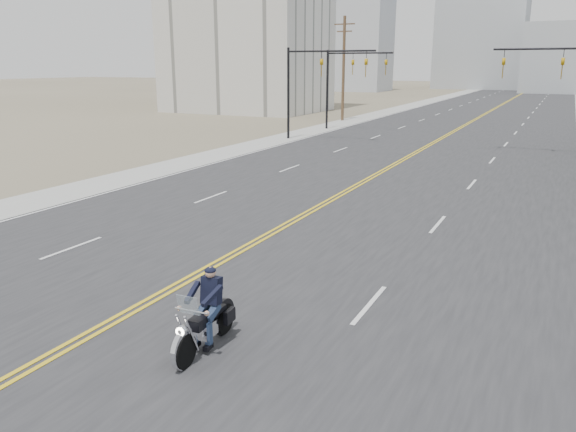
# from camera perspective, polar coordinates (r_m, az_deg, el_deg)

# --- Properties ---
(ground_plane) EXTENTS (400.00, 400.00, 0.00)m
(ground_plane) POSITION_cam_1_polar(r_m,az_deg,el_deg) (13.42, -18.81, -11.02)
(ground_plane) COLOR #776D56
(ground_plane) RESTS_ON ground
(road) EXTENTS (20.00, 200.00, 0.01)m
(road) POSITION_cam_1_polar(r_m,az_deg,el_deg) (79.02, 20.05, 10.08)
(road) COLOR #303033
(road) RESTS_ON ground
(sidewalk_left) EXTENTS (3.00, 200.00, 0.01)m
(sidewalk_left) POSITION_cam_1_polar(r_m,az_deg,el_deg) (81.12, 11.85, 10.77)
(sidewalk_left) COLOR #A5A5A0
(sidewalk_left) RESTS_ON ground
(traffic_mast_left) EXTENTS (7.10, 0.26, 7.00)m
(traffic_mast_left) POSITION_cam_1_polar(r_m,az_deg,el_deg) (44.08, 2.46, 14.09)
(traffic_mast_left) COLOR black
(traffic_mast_left) RESTS_ON ground
(traffic_mast_right) EXTENTS (7.10, 0.26, 7.00)m
(traffic_mast_right) POSITION_cam_1_polar(r_m,az_deg,el_deg) (40.33, 27.10, 12.40)
(traffic_mast_right) COLOR black
(traffic_mast_right) RESTS_ON ground
(traffic_mast_far) EXTENTS (6.10, 0.26, 7.00)m
(traffic_mast_far) POSITION_cam_1_polar(r_m,az_deg,el_deg) (51.62, 5.81, 14.10)
(traffic_mast_far) COLOR black
(traffic_mast_far) RESTS_ON ground
(utility_pole_left) EXTENTS (2.20, 0.30, 10.50)m
(utility_pole_left) POSITION_cam_1_polar(r_m,az_deg,el_deg) (60.22, 5.66, 14.82)
(utility_pole_left) COLOR brown
(utility_pole_left) RESTS_ON ground
(haze_bldg_a) EXTENTS (14.00, 12.00, 22.00)m
(haze_bldg_a) POSITION_cam_1_polar(r_m,az_deg,el_deg) (130.98, 6.96, 17.33)
(haze_bldg_a) COLOR #B7BCC6
(haze_bldg_a) RESTS_ON ground
(haze_bldg_b) EXTENTS (18.00, 14.00, 14.00)m
(haze_bldg_b) POSITION_cam_1_polar(r_m,az_deg,el_deg) (133.33, 26.73, 14.13)
(haze_bldg_b) COLOR #ADB2B7
(haze_bldg_b) RESTS_ON ground
(haze_bldg_d) EXTENTS (20.00, 15.00, 26.00)m
(haze_bldg_d) POSITION_cam_1_polar(r_m,az_deg,el_deg) (149.95, 19.08, 17.12)
(haze_bldg_d) COLOR #ADB2B7
(haze_bldg_d) RESTS_ON ground
(haze_bldg_f) EXTENTS (12.00, 12.00, 16.00)m
(haze_bldg_f) POSITION_cam_1_polar(r_m,az_deg,el_deg) (150.33, 3.30, 15.97)
(haze_bldg_f) COLOR #ADB2B7
(haze_bldg_f) RESTS_ON ground
(motorcyclist) EXTENTS (1.09, 2.26, 1.72)m
(motorcyclist) POSITION_cam_1_polar(r_m,az_deg,el_deg) (11.74, -8.50, -9.55)
(motorcyclist) COLOR black
(motorcyclist) RESTS_ON ground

